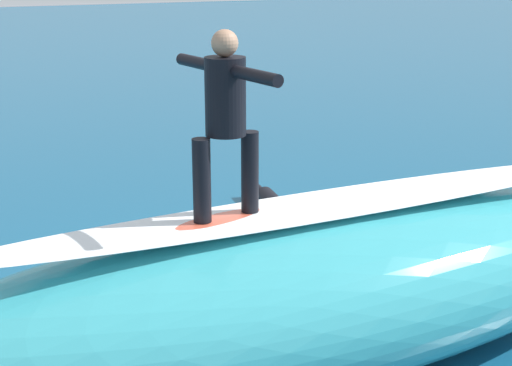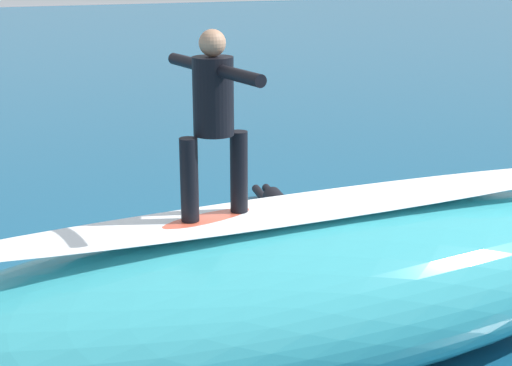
{
  "view_description": "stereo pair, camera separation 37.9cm",
  "coord_description": "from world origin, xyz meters",
  "px_view_note": "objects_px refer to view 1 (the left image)",
  "views": [
    {
      "loc": [
        4.2,
        7.98,
        4.05
      ],
      "look_at": [
        0.21,
        -0.02,
        1.35
      ],
      "focal_mm": 52.65,
      "sensor_mm": 36.0,
      "label": 1
    },
    {
      "loc": [
        3.86,
        8.14,
        4.05
      ],
      "look_at": [
        0.21,
        -0.02,
        1.35
      ],
      "focal_mm": 52.65,
      "sensor_mm": 36.0,
      "label": 2
    }
  ],
  "objects_px": {
    "surfboard_riding": "(227,220)",
    "surfer_riding": "(226,111)",
    "surfboard_paddling": "(272,216)",
    "surfer_paddling": "(270,202)"
  },
  "relations": [
    {
      "from": "surfboard_riding",
      "to": "surfer_riding",
      "type": "xyz_separation_m",
      "value": [
        0.0,
        0.0,
        1.02
      ]
    },
    {
      "from": "surfer_riding",
      "to": "surfboard_paddling",
      "type": "bearing_deg",
      "value": -129.67
    },
    {
      "from": "surfboard_riding",
      "to": "surfboard_paddling",
      "type": "xyz_separation_m",
      "value": [
        -2.71,
        -4.24,
        -1.7
      ]
    },
    {
      "from": "surfer_riding",
      "to": "surfer_paddling",
      "type": "height_order",
      "value": "surfer_riding"
    },
    {
      "from": "surfboard_riding",
      "to": "surfboard_paddling",
      "type": "height_order",
      "value": "surfboard_riding"
    },
    {
      "from": "surfboard_riding",
      "to": "surfboard_paddling",
      "type": "bearing_deg",
      "value": -129.67
    },
    {
      "from": "surfboard_paddling",
      "to": "surfer_paddling",
      "type": "relative_size",
      "value": 1.1
    },
    {
      "from": "surfboard_paddling",
      "to": "surfboard_riding",
      "type": "bearing_deg",
      "value": -22.62
    },
    {
      "from": "surfer_riding",
      "to": "surfboard_riding",
      "type": "bearing_deg",
      "value": 0.0
    },
    {
      "from": "surfboard_riding",
      "to": "surfer_paddling",
      "type": "bearing_deg",
      "value": -129.07
    }
  ]
}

